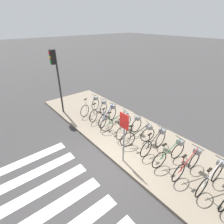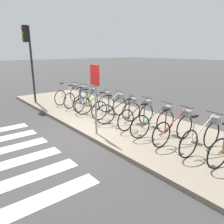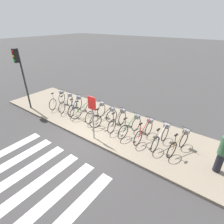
{
  "view_description": "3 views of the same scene",
  "coord_description": "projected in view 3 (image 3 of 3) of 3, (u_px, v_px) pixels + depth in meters",
  "views": [
    {
      "loc": [
        4.18,
        -3.45,
        5.14
      ],
      "look_at": [
        -1.31,
        1.09,
        1.38
      ],
      "focal_mm": 28.0,
      "sensor_mm": 36.0,
      "label": 1
    },
    {
      "loc": [
        5.74,
        -3.37,
        2.67
      ],
      "look_at": [
        0.44,
        0.86,
        0.75
      ],
      "focal_mm": 35.0,
      "sensor_mm": 36.0,
      "label": 2
    },
    {
      "loc": [
        5.13,
        -4.75,
        5.14
      ],
      "look_at": [
        0.5,
        1.57,
        1.04
      ],
      "focal_mm": 28.0,
      "sensor_mm": 36.0,
      "label": 3
    }
  ],
  "objects": [
    {
      "name": "parked_bicycle_7",
      "position": [
        131.0,
        126.0,
        8.55
      ],
      "size": [
        0.46,
        1.72,
        1.06
      ],
      "color": "black",
      "rests_on": "sidewalk"
    },
    {
      "name": "parked_bicycle_8",
      "position": [
        145.0,
        131.0,
        8.17
      ],
      "size": [
        0.46,
        1.74,
        1.06
      ],
      "color": "black",
      "rests_on": "sidewalk"
    },
    {
      "name": "pedestrian",
      "position": [
        223.0,
        151.0,
        6.17
      ],
      "size": [
        0.34,
        0.34,
        1.74
      ],
      "color": "#23232D",
      "rests_on": "sidewalk"
    },
    {
      "name": "parked_bicycle_4",
      "position": [
        97.0,
        112.0,
        9.85
      ],
      "size": [
        0.46,
        1.74,
        1.06
      ],
      "color": "black",
      "rests_on": "sidewalk"
    },
    {
      "name": "parked_bicycle_10",
      "position": [
        179.0,
        142.0,
        7.39
      ],
      "size": [
        0.51,
        1.71,
        1.06
      ],
      "color": "black",
      "rests_on": "sidewalk"
    },
    {
      "name": "sidewalk",
      "position": [
        107.0,
        123.0,
        9.72
      ],
      "size": [
        14.58,
        3.61,
        0.12
      ],
      "color": "gray",
      "rests_on": "ground_plane"
    },
    {
      "name": "parked_bicycle_3",
      "position": [
        85.0,
        109.0,
        10.19
      ],
      "size": [
        0.61,
        1.68,
        1.06
      ],
      "color": "black",
      "rests_on": "sidewalk"
    },
    {
      "name": "parked_bicycle_6",
      "position": [
        118.0,
        120.0,
        9.06
      ],
      "size": [
        0.46,
        1.74,
        1.06
      ],
      "color": "black",
      "rests_on": "sidewalk"
    },
    {
      "name": "traffic_light",
      "position": [
        20.0,
        67.0,
        10.07
      ],
      "size": [
        0.24,
        0.4,
        3.67
      ],
      "color": "#2D2D2D",
      "rests_on": "sidewalk"
    },
    {
      "name": "ground_plane",
      "position": [
        85.0,
        140.0,
        8.46
      ],
      "size": [
        120.0,
        120.0,
        0.0
      ],
      "primitive_type": "plane",
      "color": "#423F3F"
    },
    {
      "name": "parked_bicycle_0",
      "position": [
        58.0,
        99.0,
        11.42
      ],
      "size": [
        0.65,
        1.67,
        1.06
      ],
      "color": "black",
      "rests_on": "sidewalk"
    },
    {
      "name": "sign_post",
      "position": [
        92.0,
        111.0,
        7.75
      ],
      "size": [
        0.44,
        0.07,
        2.14
      ],
      "color": "#99999E",
      "rests_on": "sidewalk"
    },
    {
      "name": "parked_bicycle_1",
      "position": [
        67.0,
        102.0,
        11.01
      ],
      "size": [
        0.7,
        1.64,
        1.06
      ],
      "color": "black",
      "rests_on": "sidewalk"
    },
    {
      "name": "parked_bicycle_5",
      "position": [
        105.0,
        117.0,
        9.34
      ],
      "size": [
        0.68,
        1.65,
        1.06
      ],
      "color": "black",
      "rests_on": "sidewalk"
    },
    {
      "name": "parked_bicycle_2",
      "position": [
        76.0,
        105.0,
        10.62
      ],
      "size": [
        0.68,
        1.65,
        1.06
      ],
      "color": "black",
      "rests_on": "sidewalk"
    },
    {
      "name": "parked_bicycle_9",
      "position": [
        161.0,
        136.0,
        7.77
      ],
      "size": [
        0.46,
        1.73,
        1.06
      ],
      "color": "black",
      "rests_on": "sidewalk"
    }
  ]
}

